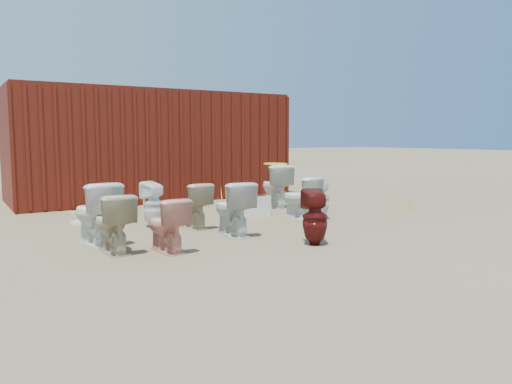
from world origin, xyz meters
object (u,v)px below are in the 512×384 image
toilet_back_a (154,204)px  loose_tank (256,206)px  toilet_back_beige_right (191,205)px  toilet_back_e (320,199)px  toilet_back_beige_left (112,223)px  toilet_front_e (300,198)px  toilet_front_a (95,213)px  toilet_front_pink (166,225)px  shipping_container (150,146)px  toilet_back_yellowlid (275,186)px  toilet_front_c (232,208)px  toilet_front_maroon (315,217)px

toilet_back_a → loose_tank: size_ratio=1.42×
toilet_back_beige_right → toilet_back_e: (2.20, -0.38, 0.00)m
toilet_back_a → toilet_back_beige_left: 1.72m
toilet_front_e → toilet_back_beige_left: bearing=3.4°
toilet_front_a → toilet_front_e: size_ratio=1.12×
toilet_front_e → loose_tank: (-0.45, 0.69, -0.19)m
toilet_front_pink → toilet_back_a: size_ratio=0.93×
toilet_back_beige_right → loose_tank: size_ratio=1.40×
shipping_container → toilet_back_e: (1.33, -4.50, -0.85)m
toilet_back_beige_right → loose_tank: 1.58m
toilet_front_e → toilet_back_e: size_ratio=1.03×
shipping_container → toilet_front_a: bearing=-118.0°
toilet_back_beige_right → toilet_back_yellowlid: 2.65m
toilet_front_pink → toilet_back_e: 3.26m
toilet_back_yellowlid → toilet_back_beige_left: bearing=42.2°
toilet_back_yellowlid → toilet_back_a: bearing=28.7°
toilet_back_beige_right → toilet_back_yellowlid: bearing=-161.0°
toilet_back_a → toilet_back_beige_left: toilet_back_beige_left is taller
toilet_front_a → toilet_back_yellowlid: 4.22m
toilet_back_e → toilet_back_yellowlid: bearing=-77.7°
toilet_front_c → toilet_back_beige_left: bearing=9.3°
shipping_container → toilet_back_yellowlid: bearing=-63.0°
shipping_container → toilet_front_maroon: (-0.02, -6.07, -0.84)m
toilet_back_beige_right → toilet_back_yellowlid: toilet_back_yellowlid is taller
toilet_back_beige_left → toilet_back_beige_right: (1.49, 1.00, -0.01)m
toilet_front_c → toilet_back_yellowlid: 2.90m
toilet_back_e → toilet_front_maroon: bearing=67.2°
shipping_container → toilet_back_beige_left: (-2.36, -5.13, -0.84)m
toilet_front_pink → toilet_back_a: 1.74m
toilet_front_c → toilet_back_yellowlid: toilet_back_yellowlid is taller
shipping_container → toilet_back_beige_left: size_ratio=8.36×
toilet_front_e → loose_tank: size_ratio=1.46×
toilet_front_a → loose_tank: (3.03, 0.93, -0.23)m
toilet_front_c → toilet_back_beige_left: size_ratio=1.07×
toilet_front_pink → toilet_front_e: bearing=-164.9°
toilet_back_beige_left → toilet_back_a: bearing=-128.9°
toilet_front_c → toilet_back_beige_left: (-1.75, -0.20, -0.02)m
toilet_front_maroon → toilet_back_a: toilet_front_maroon is taller
toilet_front_pink → toilet_back_beige_left: 0.64m
loose_tank → shipping_container: bearing=100.8°
toilet_front_maroon → toilet_back_e: (1.35, 1.56, -0.01)m
toilet_front_a → toilet_back_yellowlid: (3.90, 1.62, 0.02)m
toilet_back_beige_left → toilet_front_maroon: bearing=156.0°
toilet_front_a → toilet_front_pink: (0.62, -0.89, -0.08)m
toilet_front_c → toilet_back_beige_left: toilet_front_c is taller
toilet_front_maroon → toilet_front_pink: bearing=1.8°
shipping_container → toilet_back_a: size_ratio=8.45×
toilet_front_maroon → toilet_back_yellowlid: 3.49m
loose_tank → toilet_back_yellowlid: bearing=39.2°
toilet_front_e → toilet_back_yellowlid: 1.44m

